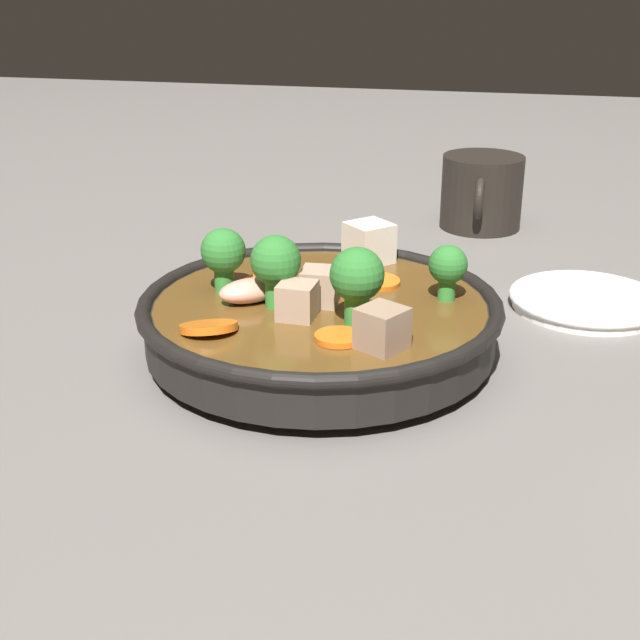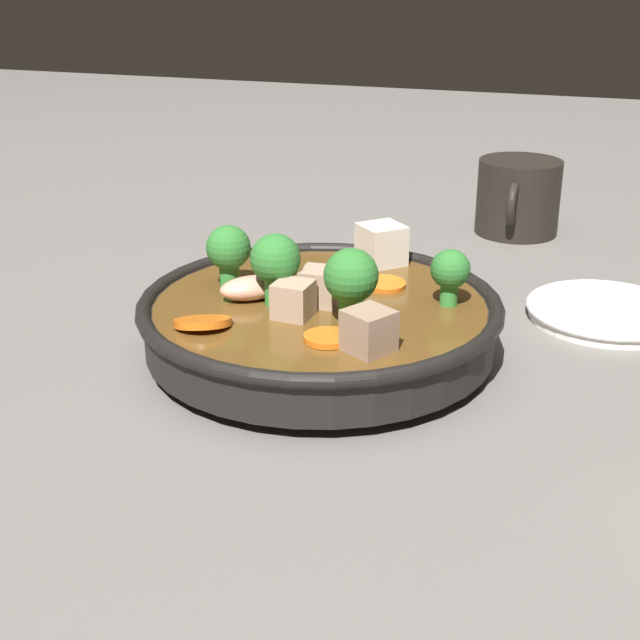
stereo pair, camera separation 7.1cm
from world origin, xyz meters
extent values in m
plane|color=slate|center=(0.00, 0.00, 0.00)|extent=(3.00, 3.00, 0.00)
cylinder|color=black|center=(0.00, 0.00, 0.01)|extent=(0.15, 0.15, 0.01)
cylinder|color=black|center=(0.00, 0.00, 0.03)|extent=(0.28, 0.28, 0.04)
torus|color=black|center=(0.00, 0.00, 0.05)|extent=(0.29, 0.29, 0.01)
cylinder|color=brown|center=(0.00, 0.00, 0.04)|extent=(0.26, 0.26, 0.02)
cylinder|color=orange|center=(0.07, 0.03, 0.05)|extent=(0.04, 0.04, 0.01)
cylinder|color=orange|center=(-0.05, 0.00, 0.05)|extent=(0.05, 0.05, 0.02)
cylinder|color=orange|center=(-0.05, 0.04, 0.05)|extent=(0.04, 0.04, 0.01)
cylinder|color=orange|center=(0.07, -0.07, 0.05)|extent=(0.06, 0.06, 0.02)
cylinder|color=orange|center=(-0.03, -0.05, 0.05)|extent=(0.05, 0.05, 0.01)
cylinder|color=green|center=(-0.03, 0.10, 0.06)|extent=(0.01, 0.01, 0.02)
sphere|color=#2D752D|center=(-0.03, 0.10, 0.08)|extent=(0.03, 0.03, 0.03)
cylinder|color=green|center=(0.01, -0.03, 0.06)|extent=(0.02, 0.02, 0.02)
sphere|color=#2D752D|center=(0.01, -0.03, 0.08)|extent=(0.04, 0.04, 0.04)
cylinder|color=green|center=(0.03, 0.04, 0.06)|extent=(0.02, 0.02, 0.02)
sphere|color=#2D752D|center=(0.03, 0.04, 0.08)|extent=(0.04, 0.04, 0.04)
cylinder|color=green|center=(-0.01, -0.08, 0.06)|extent=(0.02, 0.02, 0.02)
sphere|color=#2D752D|center=(-0.01, -0.08, 0.08)|extent=(0.04, 0.04, 0.04)
cube|color=#9E7F66|center=(0.07, 0.06, 0.06)|extent=(0.04, 0.04, 0.03)
cube|color=tan|center=(0.03, -0.01, 0.06)|extent=(0.03, 0.03, 0.03)
cube|color=tan|center=(0.00, 0.00, 0.06)|extent=(0.03, 0.03, 0.03)
cube|color=silver|center=(-0.11, 0.02, 0.06)|extent=(0.05, 0.05, 0.04)
ellipsoid|color=#EA9E84|center=(0.01, -0.06, 0.06)|extent=(0.06, 0.06, 0.02)
cylinder|color=white|center=(-0.16, 0.22, 0.01)|extent=(0.14, 0.14, 0.01)
torus|color=white|center=(-0.16, 0.22, 0.01)|extent=(0.14, 0.14, 0.01)
cylinder|color=black|center=(-0.40, 0.11, 0.04)|extent=(0.09, 0.09, 0.09)
torus|color=black|center=(-0.35, 0.11, 0.05)|extent=(0.05, 0.01, 0.05)
camera|label=1|loc=(0.64, 0.14, 0.31)|focal=50.00mm
camera|label=2|loc=(0.62, 0.21, 0.31)|focal=50.00mm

